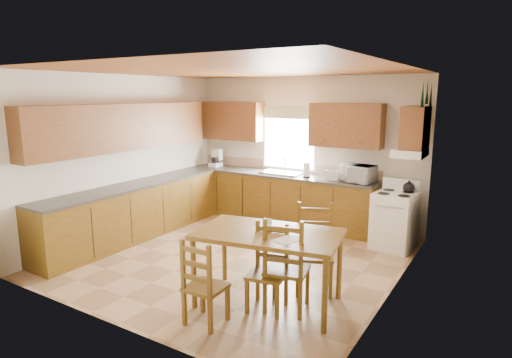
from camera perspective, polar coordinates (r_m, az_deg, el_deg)
The scene contains 35 objects.
floor at distance 6.47m, azimuth -2.56°, elevation -10.35°, with size 4.50×4.50×0.00m, color #9F7D57.
ceiling at distance 6.02m, azimuth -2.80°, elevation 14.27°, with size 4.50×4.50×0.00m, color brown.
wall_left at distance 7.59m, azimuth -16.90°, elevation 2.96°, with size 4.50×4.50×0.00m, color beige.
wall_right at distance 5.20m, azimuth 18.28°, elevation -0.76°, with size 4.50×4.50×0.00m, color beige.
wall_back at distance 8.04m, azimuth 6.38°, elevation 3.82°, with size 4.50×4.50×0.00m, color beige.
wall_front at distance 4.47m, azimuth -19.13°, elevation -2.74°, with size 4.50×4.50×0.00m, color beige.
lower_cab_back at distance 8.12m, azimuth 2.94°, elevation -2.60°, with size 3.75×0.60×0.88m, color brown.
lower_cab_left at distance 7.45m, azimuth -15.82°, elevation -4.28°, with size 0.60×3.60×0.88m, color brown.
counter_back at distance 8.02m, azimuth 2.97°, elevation 0.60°, with size 3.75×0.63×0.04m, color #3D3935.
counter_left at distance 7.34m, azimuth -16.01°, elevation -0.82°, with size 0.63×3.60×0.04m, color #3D3935.
backsplash at distance 8.25m, azimuth 3.95°, elevation 1.67°, with size 3.75×0.01×0.18m, color tan.
upper_cab_back_left at distance 8.63m, azimuth -3.44°, elevation 7.74°, with size 1.41×0.33×0.75m, color brown.
upper_cab_back_right at distance 7.51m, azimuth 11.93°, elevation 7.00°, with size 1.25×0.33×0.75m, color brown.
upper_cab_left at distance 7.31m, azimuth -17.13°, elevation 6.64°, with size 0.33×3.60×0.75m, color brown.
upper_cab_stove at distance 6.77m, azimuth 20.46°, elevation 6.47°, with size 0.33×0.62×0.62m, color brown.
range_hood at distance 6.82m, azimuth 19.83°, elevation 3.33°, with size 0.44×0.62×0.12m, color silver.
window_frame at distance 8.13m, azimuth 4.40°, elevation 5.36°, with size 1.13×0.02×1.18m, color silver.
window_pane at distance 8.12m, azimuth 4.39°, elevation 5.35°, with size 1.05×0.01×1.10m, color white.
window_valance at distance 8.06m, azimuth 4.36°, elevation 8.87°, with size 1.19×0.01×0.24m, color #4A703B.
sink_basin at distance 7.98m, azimuth 3.45°, elevation 0.83°, with size 0.75×0.45×0.04m, color silver.
pine_decal_a at distance 6.41m, azimuth 21.34°, elevation 10.49°, with size 0.22×0.22×0.36m, color #123A18.
pine_decal_b at distance 6.73m, azimuth 21.88°, elevation 10.79°, with size 0.22×0.22×0.36m, color #123A18.
pine_decal_c at distance 7.04m, azimuth 22.31°, elevation 10.42°, with size 0.22×0.22×0.36m, color #123A18.
stove at distance 7.02m, azimuth 17.96°, elevation -5.40°, with size 0.59×0.61×0.87m, color silver.
coffeemaker at distance 8.80m, azimuth -5.42°, elevation 2.89°, with size 0.22×0.26×0.37m, color silver.
paper_towel at distance 7.68m, azimuth 6.75°, elevation 1.21°, with size 0.11×0.11×0.26m, color white.
toaster at distance 7.50m, azimuth 10.03°, elevation 0.52°, with size 0.21×0.13×0.17m, color silver.
microwave at distance 7.39m, azimuth 13.44°, elevation 0.71°, with size 0.49×0.35×0.30m, color silver.
dining_table at distance 4.99m, azimuth 1.63°, elevation -11.77°, with size 1.61×0.92×0.86m, color brown.
chair_near_left at distance 4.83m, azimuth 4.16°, elevation -11.18°, with size 0.45×0.43×1.08m, color brown.
chair_near_right at distance 4.61m, azimuth -6.73°, elevation -13.41°, with size 0.39×0.37×0.93m, color brown.
chair_far_left at distance 5.28m, azimuth 7.80°, elevation -9.33°, with size 0.45×0.43×1.07m, color brown.
chair_far_right at distance 4.82m, azimuth 1.49°, elevation -11.92°, with size 0.41×0.39×0.97m, color brown.
table_paper at distance 4.60m, azimuth 4.13°, elevation -8.09°, with size 0.21×0.28×0.00m, color white.
table_card at distance 4.88m, azimuth 1.54°, elevation -6.09°, with size 0.10×0.02×0.13m, color white.
Camera 1 is at (3.39, -4.97, 2.38)m, focal length 30.00 mm.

